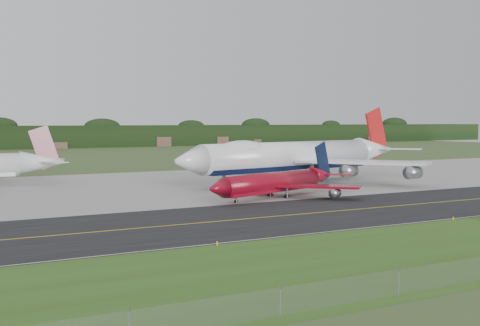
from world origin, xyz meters
name	(u,v)px	position (x,y,z in m)	size (l,w,h in m)	color
ground	(329,208)	(0.00, 0.00, 0.00)	(600.00, 600.00, 0.00)	#2F4922
taxiway	(344,210)	(0.00, -4.00, 0.01)	(400.00, 32.00, 0.02)	black
apron	(194,183)	(0.00, 51.00, 0.01)	(400.00, 78.00, 0.01)	gray
taxiway_centreline	(344,210)	(0.00, -4.00, 0.03)	(400.00, 0.40, 0.00)	gold
taxiway_edge_line	(413,223)	(0.00, -19.50, 0.03)	(400.00, 0.25, 0.00)	silver
horizon_treeline	(4,138)	(0.00, 273.76, 5.47)	(700.00, 25.00, 12.00)	black
jet_ba_747	(296,156)	(22.22, 41.20, 6.23)	(72.45, 59.20, 18.29)	white
jet_red_737	(278,182)	(1.35, 17.50, 2.86)	(37.17, 29.41, 10.35)	maroon
edge_marker_left	(217,243)	(-32.53, -20.50, 0.25)	(0.16, 0.16, 0.50)	yellow
edge_marker_center	(453,218)	(7.19, -20.50, 0.25)	(0.16, 0.16, 0.50)	yellow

